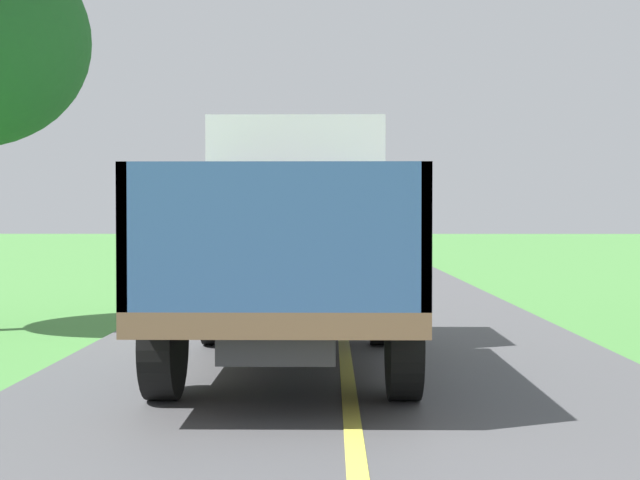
{
  "coord_description": "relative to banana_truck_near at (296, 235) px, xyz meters",
  "views": [
    {
      "loc": [
        -0.17,
        2.66,
        1.66
      ],
      "look_at": [
        -0.3,
        13.61,
        1.4
      ],
      "focal_mm": 49.68,
      "sensor_mm": 36.0,
      "label": 1
    }
  ],
  "objects": [
    {
      "name": "banana_truck_near",
      "position": [
        0.0,
        0.0,
        0.0
      ],
      "size": [
        2.38,
        5.82,
        2.8
      ],
      "color": "#2D2D30",
      "rests_on": "road_surface"
    }
  ]
}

